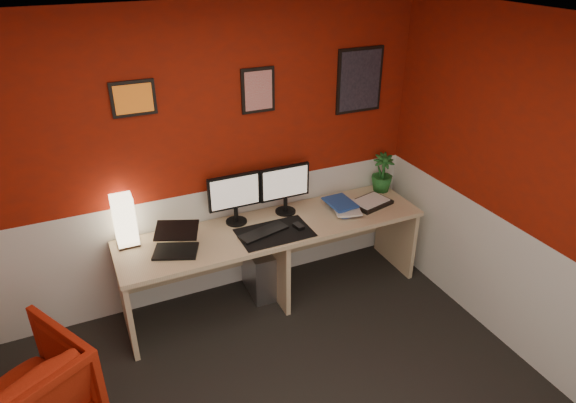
# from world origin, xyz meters

# --- Properties ---
(ceiling) EXTENTS (4.00, 3.50, 0.01)m
(ceiling) POSITION_xyz_m (0.00, 0.00, 2.50)
(ceiling) COLOR white
(ceiling) RESTS_ON ground
(wall_back) EXTENTS (4.00, 0.01, 2.50)m
(wall_back) POSITION_xyz_m (0.00, 1.75, 1.25)
(wall_back) COLOR #921807
(wall_back) RESTS_ON ground
(wall_right) EXTENTS (0.01, 3.50, 2.50)m
(wall_right) POSITION_xyz_m (2.00, 0.00, 1.25)
(wall_right) COLOR #921807
(wall_right) RESTS_ON ground
(wainscot_back) EXTENTS (4.00, 0.01, 1.00)m
(wainscot_back) POSITION_xyz_m (0.00, 1.75, 0.50)
(wainscot_back) COLOR silver
(wainscot_back) RESTS_ON ground
(wainscot_right) EXTENTS (0.01, 3.50, 1.00)m
(wainscot_right) POSITION_xyz_m (2.00, 0.00, 0.50)
(wainscot_right) COLOR silver
(wainscot_right) RESTS_ON ground
(desk) EXTENTS (2.60, 0.65, 0.73)m
(desk) POSITION_xyz_m (0.56, 1.41, 0.36)
(desk) COLOR tan
(desk) RESTS_ON ground
(shoji_lamp) EXTENTS (0.16, 0.16, 0.40)m
(shoji_lamp) POSITION_xyz_m (-0.59, 1.62, 0.93)
(shoji_lamp) COLOR #FFE5B2
(shoji_lamp) RESTS_ON desk
(laptop) EXTENTS (0.39, 0.34, 0.22)m
(laptop) POSITION_xyz_m (-0.28, 1.35, 0.84)
(laptop) COLOR black
(laptop) RESTS_ON desk
(monitor_left) EXTENTS (0.45, 0.06, 0.58)m
(monitor_left) POSITION_xyz_m (0.30, 1.60, 1.02)
(monitor_left) COLOR black
(monitor_left) RESTS_ON desk
(monitor_right) EXTENTS (0.45, 0.06, 0.58)m
(monitor_right) POSITION_xyz_m (0.75, 1.59, 1.02)
(monitor_right) COLOR black
(monitor_right) RESTS_ON desk
(desk_mat) EXTENTS (0.60, 0.38, 0.01)m
(desk_mat) POSITION_xyz_m (0.52, 1.30, 0.73)
(desk_mat) COLOR black
(desk_mat) RESTS_ON desk
(keyboard) EXTENTS (0.44, 0.24, 0.02)m
(keyboard) POSITION_xyz_m (0.44, 1.33, 0.74)
(keyboard) COLOR black
(keyboard) RESTS_ON desk_mat
(mouse) EXTENTS (0.08, 0.11, 0.03)m
(mouse) POSITION_xyz_m (0.73, 1.29, 0.75)
(mouse) COLOR black
(mouse) RESTS_ON desk_mat
(book_bottom) EXTENTS (0.23, 0.29, 0.03)m
(book_bottom) POSITION_xyz_m (1.15, 1.39, 0.74)
(book_bottom) COLOR #22479D
(book_bottom) RESTS_ON desk
(book_middle) EXTENTS (0.30, 0.35, 0.02)m
(book_middle) POSITION_xyz_m (1.13, 1.40, 0.77)
(book_middle) COLOR silver
(book_middle) RESTS_ON book_bottom
(book_top) EXTENTS (0.23, 0.30, 0.03)m
(book_top) POSITION_xyz_m (1.10, 1.43, 0.79)
(book_top) COLOR #22479D
(book_top) RESTS_ON book_middle
(zen_tray) EXTENTS (0.40, 0.33, 0.03)m
(zen_tray) POSITION_xyz_m (1.51, 1.40, 0.74)
(zen_tray) COLOR black
(zen_tray) RESTS_ON desk
(potted_plant) EXTENTS (0.24, 0.24, 0.37)m
(potted_plant) POSITION_xyz_m (1.76, 1.60, 0.91)
(potted_plant) COLOR #19591E
(potted_plant) RESTS_ON desk
(pc_tower) EXTENTS (0.22, 0.46, 0.45)m
(pc_tower) POSITION_xyz_m (0.46, 1.54, 0.23)
(pc_tower) COLOR #99999E
(pc_tower) RESTS_ON ground
(armchair) EXTENTS (1.01, 1.01, 0.68)m
(armchair) POSITION_xyz_m (-1.45, 0.75, 0.34)
(armchair) COLOR #A9240F
(armchair) RESTS_ON ground
(art_left) EXTENTS (0.32, 0.02, 0.26)m
(art_left) POSITION_xyz_m (-0.38, 1.74, 1.85)
(art_left) COLOR orange
(art_left) RESTS_ON wall_back
(art_center) EXTENTS (0.28, 0.02, 0.36)m
(art_center) POSITION_xyz_m (0.58, 1.74, 1.80)
(art_center) COLOR red
(art_center) RESTS_ON wall_back
(art_right) EXTENTS (0.44, 0.02, 0.56)m
(art_right) POSITION_xyz_m (1.52, 1.74, 1.78)
(art_right) COLOR black
(art_right) RESTS_ON wall_back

